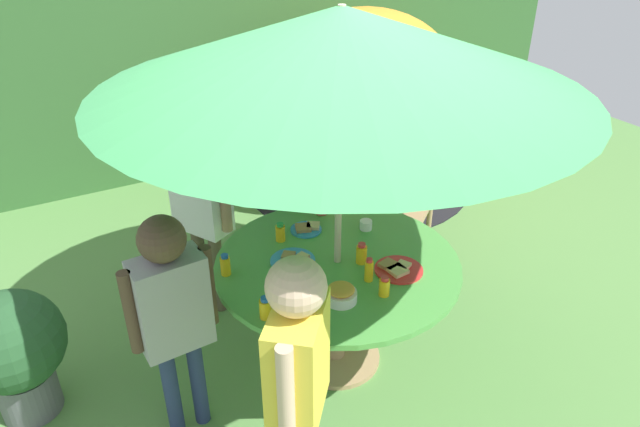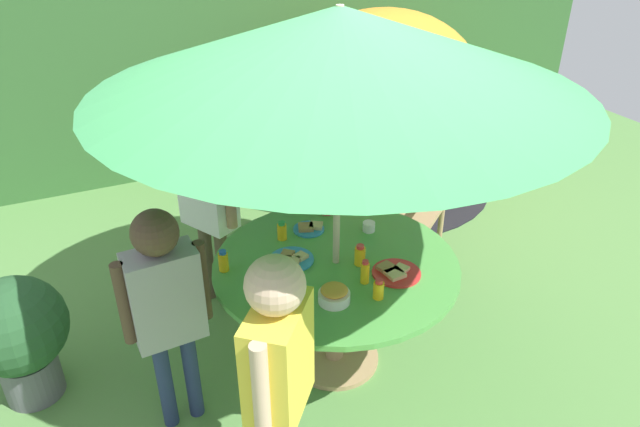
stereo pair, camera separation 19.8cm
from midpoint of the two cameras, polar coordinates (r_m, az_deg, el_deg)
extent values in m
cube|color=#548442|center=(3.57, 3.05, -14.15)|extent=(10.00, 10.00, 0.02)
cube|color=#33602D|center=(5.88, -11.93, 13.21)|extent=(9.00, 0.70, 1.72)
cylinder|color=tan|center=(3.56, 3.06, -13.86)|extent=(0.52, 0.52, 0.03)
cylinder|color=tan|center=(3.35, 3.21, -9.92)|extent=(0.10, 0.10, 0.66)
cylinder|color=#519E47|center=(3.14, 3.38, -5.01)|extent=(1.32, 1.32, 0.03)
cylinder|color=#B7AD8C|center=(2.96, 3.57, 0.19)|extent=(0.04, 0.04, 2.01)
cone|color=#388C4C|center=(2.66, 4.13, 15.71)|extent=(2.28, 2.28, 0.38)
cylinder|color=tan|center=(4.19, 5.71, -2.88)|extent=(0.04, 0.04, 0.44)
cylinder|color=tan|center=(4.08, 11.43, -4.34)|extent=(0.04, 0.04, 0.44)
cylinder|color=tan|center=(4.51, 7.58, -0.47)|extent=(0.04, 0.04, 0.44)
cylinder|color=tan|center=(4.41, 12.92, -1.75)|extent=(0.04, 0.04, 0.44)
cube|color=tan|center=(4.17, 9.67, 0.43)|extent=(0.64, 0.65, 0.04)
cube|color=tan|center=(4.23, 10.81, 4.65)|extent=(0.32, 0.40, 0.48)
cube|color=tan|center=(4.13, 7.04, 3.74)|extent=(0.36, 0.30, 0.03)
cube|color=tan|center=(4.03, 12.88, 2.44)|extent=(0.36, 0.30, 0.03)
ellipsoid|color=orange|center=(5.26, 6.73, 10.86)|extent=(2.36, 1.97, 1.57)
cylinder|color=black|center=(5.56, 6.27, 3.24)|extent=(2.51, 2.51, 0.01)
cube|color=#4B310D|center=(4.89, 12.59, 4.38)|extent=(0.58, 0.14, 0.71)
cylinder|color=#595960|center=(3.60, -24.95, -14.23)|extent=(0.30, 0.30, 0.26)
sphere|color=#234C28|center=(3.38, -26.21, -9.88)|extent=(0.52, 0.52, 0.52)
cylinder|color=navy|center=(4.11, -0.93, -1.77)|extent=(0.09, 0.09, 0.63)
cylinder|color=navy|center=(3.99, -0.39, -2.89)|extent=(0.09, 0.09, 0.63)
cube|color=#4C72C6|center=(3.77, -0.71, 5.23)|extent=(0.26, 0.40, 0.54)
cylinder|color=#D8B293|center=(3.94, -1.46, 6.76)|extent=(0.07, 0.07, 0.48)
cylinder|color=#D8B293|center=(3.58, 0.09, 4.33)|extent=(0.07, 0.07, 0.48)
sphere|color=#D8B293|center=(3.63, -0.75, 10.81)|extent=(0.24, 0.24, 0.24)
cylinder|color=brown|center=(3.90, -9.57, -4.49)|extent=(0.08, 0.08, 0.59)
cylinder|color=brown|center=(3.82, -8.01, -5.23)|extent=(0.08, 0.08, 0.59)
cube|color=white|center=(3.58, -9.46, 2.40)|extent=(0.33, 0.39, 0.50)
cylinder|color=tan|center=(3.70, -11.61, 3.53)|extent=(0.06, 0.06, 0.45)
cylinder|color=tan|center=(3.45, -7.23, 1.92)|extent=(0.06, 0.06, 0.45)
sphere|color=tan|center=(3.43, -9.96, 7.79)|extent=(0.22, 0.22, 0.22)
cylinder|color=navy|center=(3.11, -13.12, -15.90)|extent=(0.08, 0.08, 0.56)
cylinder|color=navy|center=(3.13, -10.64, -15.17)|extent=(0.08, 0.08, 0.56)
cube|color=#99999E|center=(2.78, -12.97, -7.94)|extent=(0.34, 0.20, 0.47)
cylinder|color=#4C3828|center=(2.74, -16.69, -8.53)|extent=(0.06, 0.06, 0.43)
cylinder|color=#4C3828|center=(2.80, -9.45, -6.57)|extent=(0.06, 0.06, 0.43)
sphere|color=#4C3828|center=(2.59, -13.81, -1.89)|extent=(0.21, 0.21, 0.21)
cube|color=yellow|center=(2.32, -1.57, -14.36)|extent=(0.37, 0.39, 0.50)
cylinder|color=#D8B293|center=(2.17, -3.09, -17.28)|extent=(0.06, 0.06, 0.45)
cylinder|color=#D8B293|center=(2.44, -0.27, -10.90)|extent=(0.06, 0.06, 0.45)
sphere|color=#D8B293|center=(2.08, -1.70, -7.09)|extent=(0.23, 0.23, 0.23)
cylinder|color=white|center=(2.84, 3.42, -8.22)|extent=(0.16, 0.16, 0.05)
ellipsoid|color=gold|center=(2.81, 3.44, -7.56)|extent=(0.13, 0.13, 0.04)
cylinder|color=#338CD8|center=(3.40, 0.63, -1.56)|extent=(0.18, 0.18, 0.01)
cube|color=tan|center=(3.40, 1.26, -1.21)|extent=(0.10, 0.10, 0.02)
cube|color=#9E7547|center=(3.38, 0.27, -1.37)|extent=(0.11, 0.11, 0.02)
cylinder|color=#338CD8|center=(3.13, -1.00, -4.56)|extent=(0.24, 0.24, 0.01)
cube|color=tan|center=(3.13, -0.07, -4.24)|extent=(0.08, 0.08, 0.02)
cube|color=#9E7547|center=(3.14, -1.41, -4.04)|extent=(0.09, 0.09, 0.02)
cube|color=tan|center=(3.09, -0.89, -4.71)|extent=(0.10, 0.10, 0.02)
cylinder|color=red|center=(3.07, 9.34, -5.81)|extent=(0.25, 0.25, 0.01)
cube|color=tan|center=(3.07, 9.80, -5.40)|extent=(0.09, 0.09, 0.02)
cube|color=#9E7547|center=(3.07, 8.42, -5.32)|extent=(0.11, 0.11, 0.02)
cube|color=tan|center=(3.03, 9.23, -5.90)|extent=(0.10, 0.10, 0.02)
cylinder|color=yellow|center=(3.06, -7.61, -4.77)|extent=(0.05, 0.05, 0.10)
cylinder|color=blue|center=(3.02, -7.69, -3.82)|extent=(0.04, 0.04, 0.02)
cylinder|color=yellow|center=(3.29, -2.03, -1.84)|extent=(0.05, 0.05, 0.09)
cylinder|color=green|center=(3.26, -2.05, -1.00)|extent=(0.04, 0.04, 0.02)
cylinder|color=yellow|center=(3.09, 5.77, -4.22)|extent=(0.06, 0.06, 0.10)
cylinder|color=red|center=(3.06, 5.83, -3.30)|extent=(0.04, 0.04, 0.02)
cylinder|color=yellow|center=(2.96, 6.35, -5.86)|extent=(0.05, 0.05, 0.11)
cylinder|color=red|center=(2.92, 6.43, -4.80)|extent=(0.03, 0.03, 0.02)
cylinder|color=yellow|center=(2.87, 7.74, -7.51)|extent=(0.05, 0.05, 0.09)
cylinder|color=red|center=(2.84, 7.81, -6.65)|extent=(0.04, 0.04, 0.02)
cylinder|color=yellow|center=(2.75, -4.12, -9.10)|extent=(0.06, 0.06, 0.10)
cylinder|color=blue|center=(2.71, -4.16, -8.16)|extent=(0.04, 0.04, 0.02)
cylinder|color=white|center=(3.40, 6.48, -1.32)|extent=(0.07, 0.07, 0.06)
cylinder|color=#E04C47|center=(3.55, 2.25, 0.51)|extent=(0.07, 0.07, 0.07)
camera|label=1|loc=(0.10, -88.17, 1.04)|focal=32.65mm
camera|label=2|loc=(0.10, 91.83, -1.04)|focal=32.65mm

